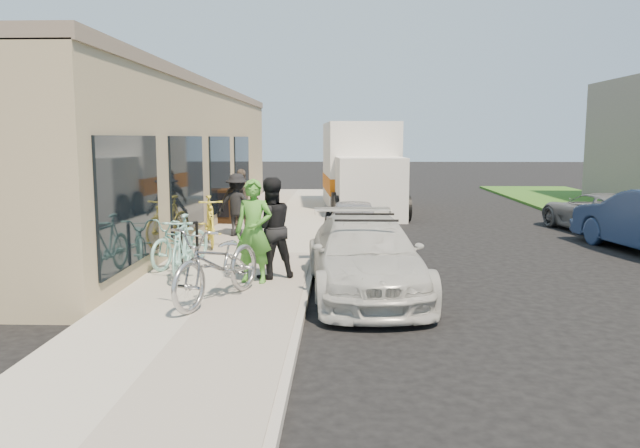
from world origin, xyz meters
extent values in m
plane|color=black|center=(0.00, 0.00, 0.00)|extent=(120.00, 120.00, 0.00)
cube|color=#A39E92|center=(-2.00, 3.00, 0.07)|extent=(3.00, 34.00, 0.15)
cube|color=#9C978E|center=(-0.45, 3.00, 0.07)|extent=(0.12, 34.00, 0.13)
cube|color=tan|center=(-5.25, 8.00, 2.00)|extent=(3.50, 20.00, 4.00)
cube|color=#756659|center=(-5.25, 8.00, 4.10)|extent=(3.60, 20.00, 0.25)
cube|color=black|center=(-3.48, 0.00, 1.60)|extent=(0.06, 3.00, 2.20)
cube|color=black|center=(-3.48, 4.00, 1.60)|extent=(0.06, 3.00, 2.20)
cube|color=black|center=(-3.48, 8.00, 1.60)|extent=(0.06, 3.00, 2.20)
cube|color=black|center=(-3.48, 12.00, 1.60)|extent=(0.06, 3.00, 2.20)
cylinder|color=black|center=(-2.95, 1.20, 0.57)|extent=(0.06, 0.06, 0.84)
cylinder|color=black|center=(-2.75, 1.72, 0.57)|extent=(0.06, 0.06, 0.84)
cylinder|color=black|center=(-2.85, 1.46, 0.99)|extent=(0.25, 0.54, 0.06)
cube|color=black|center=(-3.39, 7.43, 0.66)|extent=(0.63, 0.29, 1.01)
cube|color=black|center=(-3.37, 7.80, 0.66)|extent=(0.63, 0.29, 1.01)
cube|color=black|center=(-3.40, 7.40, 0.72)|extent=(0.50, 0.20, 0.73)
imported|color=beige|center=(0.55, -0.04, 0.65)|extent=(2.21, 4.65, 1.31)
cylinder|color=black|center=(0.55, -0.53, 1.33)|extent=(1.04, 0.04, 0.04)
cylinder|color=black|center=(0.55, 0.35, 1.33)|extent=(1.04, 0.04, 0.04)
imported|color=#A7A6AB|center=(0.44, 4.80, 0.57)|extent=(1.36, 3.36, 1.14)
cube|color=silver|center=(1.06, 9.75, 1.02)|extent=(2.32, 2.32, 2.04)
cube|color=black|center=(1.06, 9.75, 1.45)|extent=(1.98, 0.23, 0.97)
cube|color=silver|center=(0.79, 12.96, 1.66)|extent=(2.84, 4.70, 3.11)
cube|color=#CA5E0B|center=(0.79, 12.96, 0.97)|extent=(2.86, 4.72, 0.59)
cylinder|color=black|center=(0.04, 9.13, 0.43)|extent=(0.34, 0.88, 0.86)
cylinder|color=black|center=(2.18, 9.31, 0.43)|extent=(0.34, 0.88, 0.86)
cylinder|color=black|center=(-0.06, 10.30, 0.43)|extent=(0.34, 0.88, 0.86)
cylinder|color=black|center=(2.08, 10.48, 0.43)|extent=(0.34, 0.88, 0.86)
cylinder|color=black|center=(-0.40, 14.36, 0.43)|extent=(0.34, 0.88, 0.86)
cylinder|color=black|center=(1.73, 14.54, 0.43)|extent=(0.34, 0.88, 0.86)
imported|color=slate|center=(7.45, 7.28, 0.56)|extent=(2.58, 4.33, 1.13)
imported|color=#AAAAAC|center=(-1.74, -1.18, 0.75)|extent=(1.59, 2.43, 1.21)
imported|color=#469030|center=(-1.38, 0.15, 1.05)|extent=(0.72, 0.53, 1.81)
imported|color=black|center=(-1.14, 0.51, 1.06)|extent=(1.09, 1.00, 1.82)
imported|color=#8ACEC4|center=(-2.75, 0.57, 0.71)|extent=(0.66, 1.88, 1.11)
imported|color=#8ACEC4|center=(-3.02, 1.52, 0.64)|extent=(1.26, 1.96, 0.97)
imported|color=yellow|center=(-2.95, 3.92, 0.72)|extent=(1.03, 1.98, 1.15)
imported|color=black|center=(-2.54, 5.31, 0.95)|extent=(1.13, 0.78, 1.61)
imported|color=brown|center=(-2.52, 5.75, 1.00)|extent=(1.08, 0.77, 1.70)
camera|label=1|loc=(0.15, -10.51, 2.66)|focal=35.00mm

